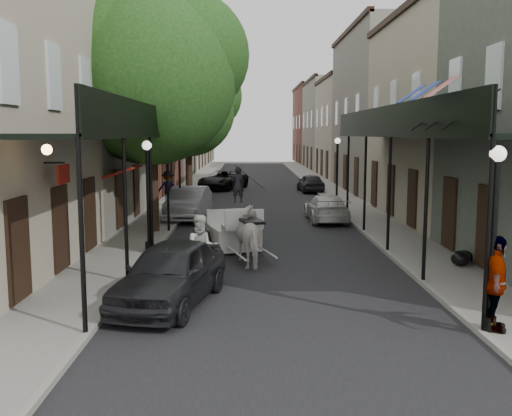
{
  "coord_description": "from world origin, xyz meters",
  "views": [
    {
      "loc": [
        -0.73,
        -13.0,
        4.06
      ],
      "look_at": [
        -0.49,
        5.79,
        1.6
      ],
      "focal_mm": 40.0,
      "sensor_mm": 36.0,
      "label": 1
    }
  ],
  "objects_px": {
    "carriage": "(231,216)",
    "car_left_far": "(223,180)",
    "car_right_near": "(326,208)",
    "lamppost_left": "(148,194)",
    "car_left_near": "(170,273)",
    "tree_far": "(194,106)",
    "pedestrian_walking": "(202,249)",
    "lamppost_right_far": "(337,171)",
    "car_left_mid": "(189,203)",
    "lamppost_right_near": "(493,236)",
    "horse": "(253,236)",
    "pedestrian_sidewalk_right": "(496,284)",
    "pedestrian_sidewalk_left": "(168,188)",
    "car_right_far": "(311,183)",
    "tree_near": "(161,72)"
  },
  "relations": [
    {
      "from": "carriage",
      "to": "car_left_far",
      "type": "xyz_separation_m",
      "value": [
        -1.22,
        21.46,
        -0.46
      ]
    },
    {
      "from": "car_right_near",
      "to": "lamppost_left",
      "type": "bearing_deg",
      "value": 45.23
    },
    {
      "from": "car_left_near",
      "to": "car_right_near",
      "type": "height_order",
      "value": "car_left_near"
    },
    {
      "from": "tree_far",
      "to": "car_right_near",
      "type": "relative_size",
      "value": 2.01
    },
    {
      "from": "lamppost_left",
      "to": "pedestrian_walking",
      "type": "relative_size",
      "value": 1.97
    },
    {
      "from": "lamppost_right_far",
      "to": "car_left_mid",
      "type": "relative_size",
      "value": 0.8
    },
    {
      "from": "tree_far",
      "to": "car_left_near",
      "type": "height_order",
      "value": "tree_far"
    },
    {
      "from": "lamppost_right_near",
      "to": "car_right_near",
      "type": "distance_m",
      "value": 15.37
    },
    {
      "from": "horse",
      "to": "car_right_near",
      "type": "relative_size",
      "value": 0.49
    },
    {
      "from": "lamppost_left",
      "to": "horse",
      "type": "xyz_separation_m",
      "value": [
        3.5,
        -1.6,
        -1.16
      ]
    },
    {
      "from": "pedestrian_sidewalk_right",
      "to": "car_left_mid",
      "type": "relative_size",
      "value": 0.42
    },
    {
      "from": "pedestrian_sidewalk_right",
      "to": "lamppost_right_far",
      "type": "bearing_deg",
      "value": 21.08
    },
    {
      "from": "tree_far",
      "to": "car_left_near",
      "type": "xyz_separation_m",
      "value": [
        1.65,
        -23.92,
        -5.08
      ]
    },
    {
      "from": "carriage",
      "to": "pedestrian_sidewalk_left",
      "type": "height_order",
      "value": "carriage"
    },
    {
      "from": "lamppost_right_far",
      "to": "car_right_far",
      "type": "height_order",
      "value": "lamppost_right_far"
    },
    {
      "from": "car_left_far",
      "to": "pedestrian_sidewalk_right",
      "type": "bearing_deg",
      "value": -56.15
    },
    {
      "from": "pedestrian_sidewalk_left",
      "to": "car_right_near",
      "type": "distance_m",
      "value": 9.58
    },
    {
      "from": "lamppost_left",
      "to": "carriage",
      "type": "xyz_separation_m",
      "value": [
        2.72,
        1.07,
        -0.89
      ]
    },
    {
      "from": "car_left_mid",
      "to": "lamppost_left",
      "type": "bearing_deg",
      "value": -89.65
    },
    {
      "from": "car_left_far",
      "to": "tree_near",
      "type": "bearing_deg",
      "value": -73.68
    },
    {
      "from": "tree_far",
      "to": "car_left_far",
      "type": "bearing_deg",
      "value": 69.31
    },
    {
      "from": "lamppost_right_far",
      "to": "lamppost_left",
      "type": "bearing_deg",
      "value": -124.35
    },
    {
      "from": "pedestrian_sidewalk_left",
      "to": "tree_near",
      "type": "bearing_deg",
      "value": 82.79
    },
    {
      "from": "pedestrian_sidewalk_right",
      "to": "car_left_far",
      "type": "xyz_separation_m",
      "value": [
        -6.8,
        30.53,
        -0.39
      ]
    },
    {
      "from": "tree_near",
      "to": "car_left_mid",
      "type": "bearing_deg",
      "value": 81.12
    },
    {
      "from": "car_left_far",
      "to": "car_right_far",
      "type": "height_order",
      "value": "car_left_far"
    },
    {
      "from": "lamppost_right_near",
      "to": "horse",
      "type": "height_order",
      "value": "lamppost_right_near"
    },
    {
      "from": "tree_near",
      "to": "tree_far",
      "type": "relative_size",
      "value": 1.12
    },
    {
      "from": "pedestrian_sidewalk_left",
      "to": "car_right_far",
      "type": "distance_m",
      "value": 12.02
    },
    {
      "from": "lamppost_right_near",
      "to": "horse",
      "type": "xyz_separation_m",
      "value": [
        -4.7,
        6.4,
        -1.16
      ]
    },
    {
      "from": "lamppost_right_far",
      "to": "horse",
      "type": "relative_size",
      "value": 1.76
    },
    {
      "from": "tree_near",
      "to": "car_left_near",
      "type": "bearing_deg",
      "value": -80.85
    },
    {
      "from": "tree_far",
      "to": "car_left_near",
      "type": "bearing_deg",
      "value": -86.06
    },
    {
      "from": "tree_far",
      "to": "pedestrian_sidewalk_left",
      "type": "relative_size",
      "value": 4.54
    },
    {
      "from": "carriage",
      "to": "pedestrian_sidewalk_right",
      "type": "distance_m",
      "value": 10.65
    },
    {
      "from": "lamppost_right_far",
      "to": "pedestrian_sidewalk_left",
      "type": "relative_size",
      "value": 1.96
    },
    {
      "from": "horse",
      "to": "lamppost_right_near",
      "type": "bearing_deg",
      "value": 109.97
    },
    {
      "from": "lamppost_right_near",
      "to": "pedestrian_walking",
      "type": "relative_size",
      "value": 1.97
    },
    {
      "from": "lamppost_right_near",
      "to": "lamppost_left",
      "type": "bearing_deg",
      "value": 135.71
    },
    {
      "from": "car_left_near",
      "to": "car_left_mid",
      "type": "height_order",
      "value": "car_left_mid"
    },
    {
      "from": "pedestrian_walking",
      "to": "pedestrian_sidewalk_left",
      "type": "height_order",
      "value": "pedestrian_sidewalk_left"
    },
    {
      "from": "tree_near",
      "to": "lamppost_left",
      "type": "bearing_deg",
      "value": -88.66
    },
    {
      "from": "horse",
      "to": "car_left_far",
      "type": "bearing_deg",
      "value": -101.55
    },
    {
      "from": "car_left_mid",
      "to": "pedestrian_sidewalk_left",
      "type": "bearing_deg",
      "value": 113.94
    },
    {
      "from": "tree_far",
      "to": "lamppost_left",
      "type": "distance_m",
      "value": 18.57
    },
    {
      "from": "pedestrian_walking",
      "to": "pedestrian_sidewalk_right",
      "type": "distance_m",
      "value": 7.49
    },
    {
      "from": "lamppost_right_far",
      "to": "pedestrian_sidewalk_left",
      "type": "height_order",
      "value": "lamppost_right_far"
    },
    {
      "from": "lamppost_right_far",
      "to": "horse",
      "type": "bearing_deg",
      "value": -109.06
    },
    {
      "from": "pedestrian_sidewalk_right",
      "to": "car_right_near",
      "type": "xyz_separation_m",
      "value": [
        -1.31,
        15.25,
        -0.47
      ]
    },
    {
      "from": "tree_far",
      "to": "lamppost_left",
      "type": "relative_size",
      "value": 2.32
    }
  ]
}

